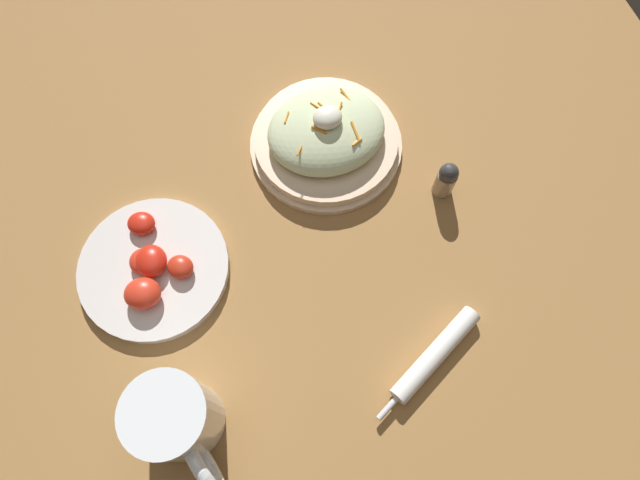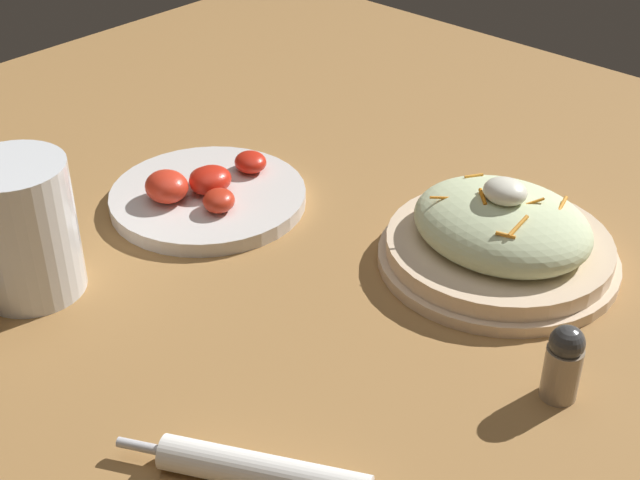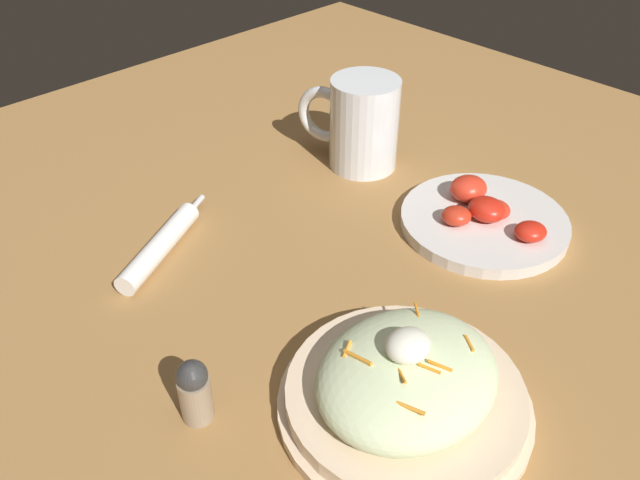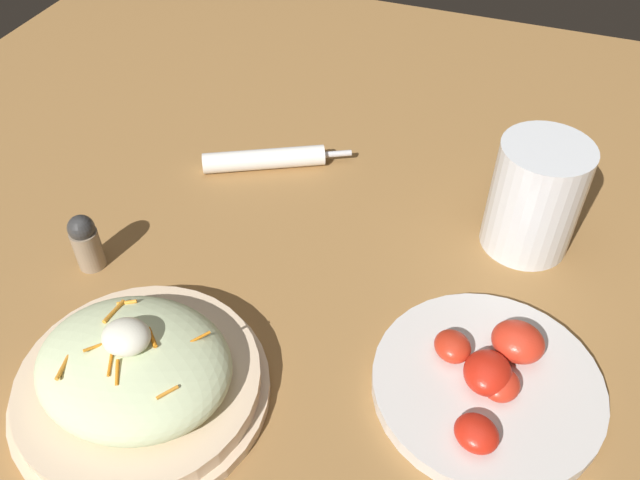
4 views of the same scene
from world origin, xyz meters
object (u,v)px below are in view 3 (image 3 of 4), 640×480
at_px(salt_shaker, 195,391).
at_px(tomato_plate, 484,218).
at_px(salad_plate, 406,387).
at_px(napkin_roll, 160,246).
at_px(beer_mug, 362,128).

bearing_deg(salt_shaker, tomato_plate, 178.61).
distance_m(tomato_plate, salt_shaker, 0.44).
bearing_deg(salad_plate, napkin_roll, -84.83).
xyz_separation_m(salad_plate, salt_shaker, (0.14, -0.13, 0.00)).
height_order(beer_mug, napkin_roll, beer_mug).
xyz_separation_m(napkin_roll, salt_shaker, (0.11, 0.23, 0.02)).
xyz_separation_m(napkin_roll, tomato_plate, (-0.33, 0.24, -0.00)).
bearing_deg(napkin_roll, beer_mug, 176.41).
bearing_deg(salad_plate, salt_shaker, -41.95).
bearing_deg(salt_shaker, napkin_roll, -115.59).
bearing_deg(salt_shaker, salad_plate, 138.05).
height_order(beer_mug, salt_shaker, beer_mug).
relative_size(beer_mug, tomato_plate, 0.73).
distance_m(napkin_roll, tomato_plate, 0.41).
distance_m(salad_plate, beer_mug, 0.45).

